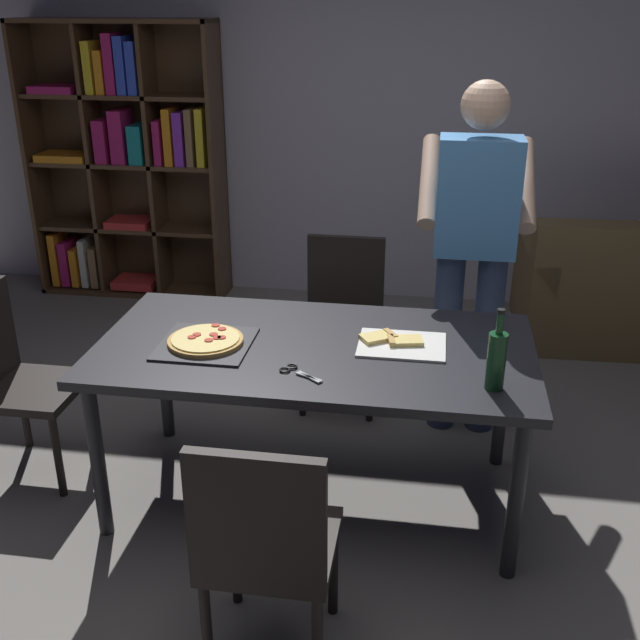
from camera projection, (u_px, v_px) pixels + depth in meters
ground_plane at (315, 494)px, 3.45m from camera, size 12.00×12.00×0.00m
back_wall at (375, 103)px, 5.25m from camera, size 6.40×0.10×2.80m
dining_table at (314, 360)px, 3.18m from camera, size 1.81×0.95×0.75m
chair_near_camera at (265, 542)px, 2.37m from camera, size 0.42×0.42×0.90m
chair_far_side at (343, 311)px, 4.11m from camera, size 0.42×0.42×0.90m
chair_left_end at (12, 372)px, 3.44m from camera, size 0.42×0.42×0.90m
bookshelf at (126, 161)px, 5.47m from camera, size 1.40×0.35×1.95m
person_serving_pizza at (474, 243)px, 3.63m from camera, size 0.55×0.54×1.75m
pepperoni_pizza_on_tray at (206, 341)px, 3.15m from camera, size 0.37×0.37×0.04m
pizza_slices_on_towel at (398, 343)px, 3.15m from camera, size 0.37×0.28×0.03m
wine_bottle at (496, 359)px, 2.76m from camera, size 0.07×0.07×0.32m
kitchen_scissors at (296, 371)px, 2.92m from camera, size 0.19×0.15×0.01m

